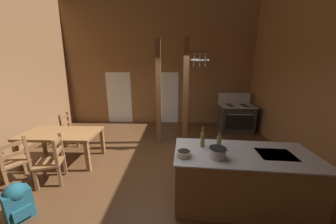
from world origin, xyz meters
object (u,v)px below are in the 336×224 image
object	(u,v)px
bottle_tall_on_counter	(219,141)
ladderback_chair_near_window	(71,130)
bottle_short_on_counter	(203,139)
backpack	(17,201)
dining_table	(61,136)
ladderback_chair_at_table_end	(52,161)
kitchen_island	(241,178)
mixing_bowl_on_counter	(184,153)
stockpot_on_counter	(217,153)
ladderback_chair_by_post	(14,162)
stove_range	(236,118)

from	to	relation	value
bottle_tall_on_counter	ladderback_chair_near_window	bearing A→B (deg)	153.13
bottle_short_on_counter	backpack	bearing A→B (deg)	-166.85
backpack	ladderback_chair_near_window	bearing A→B (deg)	105.90
dining_table	ladderback_chair_at_table_end	world-z (taller)	ladderback_chair_at_table_end
kitchen_island	mixing_bowl_on_counter	xyz separation A→B (m)	(-0.95, -0.13, 0.50)
ladderback_chair_near_window	stockpot_on_counter	bearing A→B (deg)	-31.81
backpack	bottle_short_on_counter	size ratio (longest dim) A/B	1.72
kitchen_island	dining_table	bearing A→B (deg)	162.41
dining_table	mixing_bowl_on_counter	world-z (taller)	mixing_bowl_on_counter
backpack	bottle_tall_on_counter	bearing A→B (deg)	12.14
ladderback_chair_near_window	bottle_tall_on_counter	world-z (taller)	bottle_tall_on_counter
bottle_short_on_counter	ladderback_chair_by_post	bearing A→B (deg)	177.27
stockpot_on_counter	stove_range	bearing A→B (deg)	66.34
bottle_short_on_counter	stove_range	bearing A→B (deg)	61.88
stockpot_on_counter	mixing_bowl_on_counter	distance (m)	0.49
backpack	bottle_tall_on_counter	xyz separation A→B (m)	(3.03, 0.65, 0.69)
stove_range	ladderback_chair_at_table_end	xyz separation A→B (m)	(-4.58, -3.06, -0.03)
ladderback_chair_near_window	ladderback_chair_by_post	size ratio (longest dim) A/B	1.00
dining_table	stockpot_on_counter	distance (m)	3.57
mixing_bowl_on_counter	dining_table	bearing A→B (deg)	154.77
stove_range	mixing_bowl_on_counter	distance (m)	4.18
ladderback_chair_near_window	ladderback_chair_by_post	xyz separation A→B (m)	(-0.06, -1.74, 0.00)
ladderback_chair_at_table_end	mixing_bowl_on_counter	distance (m)	2.60
ladderback_chair_near_window	bottle_short_on_counter	distance (m)	4.02
mixing_bowl_on_counter	bottle_tall_on_counter	size ratio (longest dim) A/B	0.90
ladderback_chair_by_post	backpack	distance (m)	1.14
kitchen_island	bottle_tall_on_counter	size ratio (longest dim) A/B	8.89
dining_table	bottle_short_on_counter	bearing A→B (deg)	-17.64
dining_table	bottle_short_on_counter	world-z (taller)	bottle_short_on_counter
dining_table	ladderback_chair_by_post	bearing A→B (deg)	-116.77
ladderback_chair_at_table_end	bottle_tall_on_counter	bearing A→B (deg)	-3.87
ladderback_chair_near_window	ladderback_chair_at_table_end	size ratio (longest dim) A/B	1.00
kitchen_island	bottle_tall_on_counter	world-z (taller)	bottle_tall_on_counter
ladderback_chair_at_table_end	mixing_bowl_on_counter	xyz separation A→B (m)	(2.50, -0.54, 0.50)
ladderback_chair_by_post	mixing_bowl_on_counter	xyz separation A→B (m)	(3.22, -0.49, 0.50)
bottle_tall_on_counter	bottle_short_on_counter	world-z (taller)	bottle_short_on_counter
kitchen_island	dining_table	size ratio (longest dim) A/B	1.30
ladderback_chair_near_window	ladderback_chair_by_post	distance (m)	1.75
kitchen_island	backpack	bearing A→B (deg)	-172.39
ladderback_chair_by_post	bottle_short_on_counter	world-z (taller)	bottle_short_on_counter
stove_range	ladderback_chair_by_post	world-z (taller)	stove_range
dining_table	ladderback_chair_at_table_end	distance (m)	0.86
backpack	bottle_short_on_counter	distance (m)	2.93
ladderback_chair_at_table_end	mixing_bowl_on_counter	bearing A→B (deg)	-12.25
ladderback_chair_near_window	stockpot_on_counter	xyz separation A→B (m)	(3.65, -2.26, 0.54)
stockpot_on_counter	bottle_short_on_counter	size ratio (longest dim) A/B	0.93
kitchen_island	bottle_short_on_counter	distance (m)	0.88
bottle_short_on_counter	bottle_tall_on_counter	bearing A→B (deg)	1.64
ladderback_chair_by_post	stockpot_on_counter	distance (m)	3.78
dining_table	bottle_short_on_counter	size ratio (longest dim) A/B	4.91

